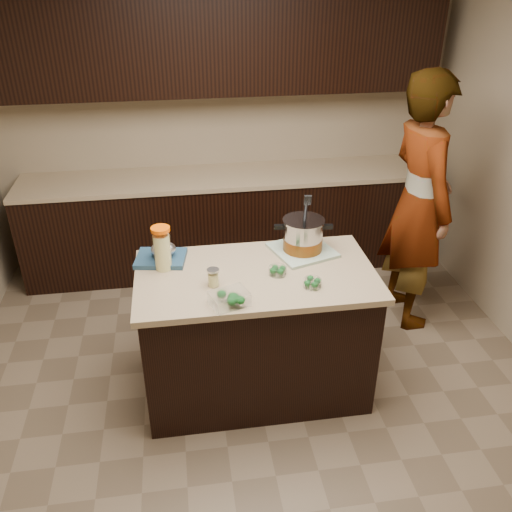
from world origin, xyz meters
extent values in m
plane|color=brown|center=(0.00, 0.00, 0.00)|extent=(4.00, 4.00, 0.00)
cube|color=tan|center=(0.00, 2.00, 1.35)|extent=(4.00, 0.04, 2.70)
cube|color=black|center=(0.00, 1.70, 0.43)|extent=(3.60, 0.60, 0.86)
cube|color=tan|center=(0.00, 1.70, 0.88)|extent=(3.60, 0.63, 0.04)
cube|color=black|center=(0.00, 1.82, 1.95)|extent=(3.60, 0.35, 0.75)
cube|color=black|center=(0.00, 0.00, 0.43)|extent=(1.40, 0.75, 0.86)
cube|color=tan|center=(0.00, 0.00, 0.88)|extent=(1.46, 0.81, 0.04)
cube|color=#5E8C69|center=(0.34, 0.23, 0.91)|extent=(0.45, 0.45, 0.02)
cylinder|color=#B7B7BC|center=(0.34, 0.23, 1.02)|extent=(0.28, 0.28, 0.20)
cylinder|color=brown|center=(0.34, 0.23, 0.96)|extent=(0.29, 0.29, 0.08)
cylinder|color=#B7B7BC|center=(0.34, 0.23, 1.12)|extent=(0.30, 0.30, 0.01)
cube|color=black|center=(0.19, 0.25, 1.08)|extent=(0.07, 0.04, 0.03)
cube|color=black|center=(0.49, 0.20, 1.08)|extent=(0.07, 0.04, 0.03)
cylinder|color=black|center=(0.34, 0.20, 1.18)|extent=(0.04, 0.11, 0.24)
cylinder|color=#DFD988|center=(-0.55, 0.14, 1.01)|extent=(0.10, 0.10, 0.23)
cylinder|color=white|center=(-0.55, 0.14, 1.03)|extent=(0.11, 0.11, 0.26)
cylinder|color=#FF5C05|center=(-0.55, 0.14, 1.17)|extent=(0.12, 0.12, 0.02)
cylinder|color=#DFD988|center=(-0.27, -0.10, 0.94)|extent=(0.06, 0.06, 0.08)
cylinder|color=white|center=(-0.27, -0.10, 0.95)|extent=(0.07, 0.07, 0.10)
cylinder|color=silver|center=(-0.27, -0.10, 1.01)|extent=(0.07, 0.07, 0.02)
cylinder|color=silver|center=(0.13, -0.03, 0.93)|extent=(0.11, 0.11, 0.05)
cylinder|color=silver|center=(0.30, -0.20, 0.92)|extent=(0.12, 0.12, 0.05)
cube|color=silver|center=(-0.20, -0.31, 0.94)|extent=(0.24, 0.21, 0.07)
cube|color=navy|center=(-0.57, 0.25, 0.92)|extent=(0.34, 0.29, 0.03)
ellipsoid|color=silver|center=(-0.55, 0.25, 0.97)|extent=(0.16, 0.13, 0.09)
imported|color=gray|center=(1.33, 0.68, 0.98)|extent=(0.52, 0.74, 1.95)
camera|label=1|loc=(-0.42, -2.78, 2.60)|focal=38.00mm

